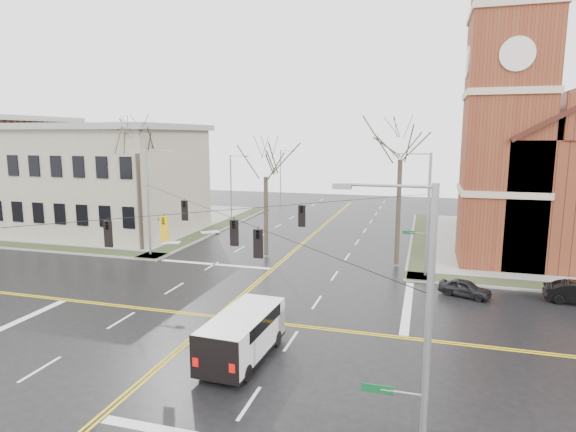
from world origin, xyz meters
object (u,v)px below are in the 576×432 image
(tree_ne, at_px, (401,152))
(signal_pole_ne, at_px, (426,211))
(streetlight_north_b, at_px, (281,173))
(tree_nw_far, at_px, (137,147))
(cargo_van, at_px, (245,331))
(signal_pole_se, at_px, (421,338))
(streetlight_north_a, at_px, (232,186))
(parked_car_a, at_px, (465,288))
(tree_nw_near, at_px, (266,172))
(signal_pole_nw, at_px, (150,200))

(tree_ne, bearing_deg, signal_pole_ne, -52.31)
(streetlight_north_b, height_order, tree_nw_far, tree_nw_far)
(streetlight_north_b, distance_m, cargo_van, 54.26)
(signal_pole_se, xyz_separation_m, streetlight_north_b, (-21.97, 59.50, -0.48))
(streetlight_north_a, distance_m, parked_car_a, 32.10)
(signal_pole_se, bearing_deg, tree_nw_near, 117.06)
(cargo_van, distance_m, tree_nw_far, 25.29)
(tree_nw_near, bearing_deg, cargo_van, -74.37)
(signal_pole_nw, bearing_deg, cargo_van, -47.05)
(parked_car_a, distance_m, tree_nw_near, 18.27)
(tree_nw_far, relative_size, tree_nw_near, 1.28)
(streetlight_north_b, distance_m, tree_nw_far, 35.50)
(signal_pole_nw, bearing_deg, tree_nw_near, 15.16)
(signal_pole_nw, height_order, cargo_van, signal_pole_nw)
(streetlight_north_b, xyz_separation_m, tree_nw_far, (-2.60, -35.06, 4.89))
(parked_car_a, bearing_deg, cargo_van, 160.37)
(streetlight_north_a, bearing_deg, parked_car_a, -39.32)
(streetlight_north_b, distance_m, tree_ne, 39.50)
(signal_pole_ne, bearing_deg, signal_pole_se, -90.00)
(signal_pole_ne, relative_size, cargo_van, 1.53)
(streetlight_north_b, bearing_deg, parked_car_a, -58.48)
(streetlight_north_b, xyz_separation_m, tree_nw_near, (8.90, -33.91, 2.88))
(signal_pole_se, bearing_deg, tree_nw_far, 135.16)
(tree_nw_far, xyz_separation_m, tree_ne, (22.50, 1.25, -0.30))
(streetlight_north_a, distance_m, tree_nw_near, 16.76)
(tree_nw_far, bearing_deg, signal_pole_ne, -3.34)
(signal_pole_ne, relative_size, streetlight_north_a, 1.12)
(signal_pole_ne, bearing_deg, parked_car_a, -54.05)
(tree_ne, bearing_deg, parked_car_a, -53.31)
(streetlight_north_b, relative_size, tree_ne, 0.64)
(signal_pole_se, xyz_separation_m, streetlight_north_a, (-21.97, 39.50, -0.48))
(signal_pole_nw, relative_size, cargo_van, 1.53)
(signal_pole_se, bearing_deg, streetlight_north_a, 119.09)
(signal_pole_ne, distance_m, signal_pole_se, 23.00)
(signal_pole_nw, relative_size, streetlight_north_a, 1.12)
(signal_pole_nw, distance_m, parked_car_a, 25.96)
(parked_car_a, bearing_deg, tree_nw_near, 89.78)
(cargo_van, height_order, tree_nw_far, tree_nw_far)
(streetlight_north_a, bearing_deg, tree_ne, -34.77)
(streetlight_north_a, height_order, tree_ne, tree_ne)
(signal_pole_se, bearing_deg, parked_car_a, 82.11)
(cargo_van, bearing_deg, tree_nw_near, 108.40)
(tree_nw_near, bearing_deg, tree_ne, 0.47)
(signal_pole_se, xyz_separation_m, tree_ne, (-2.07, 25.68, 4.10))
(parked_car_a, xyz_separation_m, tree_nw_near, (-15.75, 6.28, 6.79))
(signal_pole_se, relative_size, parked_car_a, 2.75)
(streetlight_north_a, xyz_separation_m, tree_nw_far, (-2.60, -15.06, 4.89))
(signal_pole_nw, bearing_deg, streetlight_north_b, 88.95)
(signal_pole_nw, relative_size, parked_car_a, 2.75)
(streetlight_north_a, height_order, streetlight_north_b, same)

